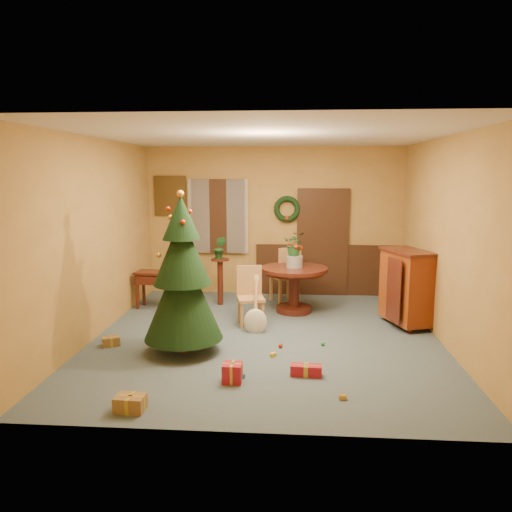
# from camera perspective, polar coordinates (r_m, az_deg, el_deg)

# --- Properties ---
(room_envelope) EXTENTS (5.50, 5.50, 5.50)m
(room_envelope) POSITION_cam_1_polar(r_m,az_deg,el_deg) (9.83, 3.28, 1.99)
(room_envelope) COLOR #374650
(room_envelope) RESTS_ON ground
(dining_table) EXTENTS (1.15, 1.15, 0.79)m
(dining_table) POSITION_cam_1_polar(r_m,az_deg,el_deg) (8.63, 4.39, -2.85)
(dining_table) COLOR black
(dining_table) RESTS_ON floor
(urn) EXTENTS (0.28, 0.28, 0.20)m
(urn) POSITION_cam_1_polar(r_m,az_deg,el_deg) (8.57, 4.42, -0.63)
(urn) COLOR slate
(urn) RESTS_ON dining_table
(centerpiece_plant) EXTENTS (0.37, 0.32, 0.41)m
(centerpiece_plant) POSITION_cam_1_polar(r_m,az_deg,el_deg) (8.52, 4.45, 1.41)
(centerpiece_plant) COLOR #1E4C23
(centerpiece_plant) RESTS_ON urn
(chair_near) EXTENTS (0.49, 0.49, 0.94)m
(chair_near) POSITION_cam_1_polar(r_m,az_deg,el_deg) (7.93, -0.68, -4.31)
(chair_near) COLOR olive
(chair_near) RESTS_ON floor
(chair_far) EXTENTS (0.62, 0.62, 1.05)m
(chair_far) POSITION_cam_1_polar(r_m,az_deg,el_deg) (9.26, 3.52, -1.93)
(chair_far) COLOR olive
(chair_far) RESTS_ON floor
(guitar) EXTENTS (0.49, 0.62, 0.81)m
(guitar) POSITION_cam_1_polar(r_m,az_deg,el_deg) (7.53, -0.07, -5.71)
(guitar) COLOR beige
(guitar) RESTS_ON floor
(plant_stand) EXTENTS (0.33, 0.33, 0.86)m
(plant_stand) POSITION_cam_1_polar(r_m,az_deg,el_deg) (9.12, -4.11, -2.30)
(plant_stand) COLOR black
(plant_stand) RESTS_ON floor
(stand_plant) EXTENTS (0.24, 0.21, 0.41)m
(stand_plant) POSITION_cam_1_polar(r_m,az_deg,el_deg) (9.03, -4.15, 0.96)
(stand_plant) COLOR #19471E
(stand_plant) RESTS_ON plant_stand
(christmas_tree) EXTENTS (1.05, 1.05, 2.17)m
(christmas_tree) POSITION_cam_1_polar(r_m,az_deg,el_deg) (6.66, -8.39, -2.39)
(christmas_tree) COLOR #382111
(christmas_tree) RESTS_ON floor
(writing_desk) EXTENTS (0.79, 0.46, 0.67)m
(writing_desk) POSITION_cam_1_polar(r_m,az_deg,el_deg) (9.04, -11.26, -2.77)
(writing_desk) COLOR black
(writing_desk) RESTS_ON floor
(sideboard) EXTENTS (0.78, 1.06, 1.21)m
(sideboard) POSITION_cam_1_polar(r_m,az_deg,el_deg) (8.16, 16.78, -3.25)
(sideboard) COLOR #5D190A
(sideboard) RESTS_ON floor
(gift_a) EXTENTS (0.31, 0.23, 0.16)m
(gift_a) POSITION_cam_1_polar(r_m,az_deg,el_deg) (5.43, -14.16, -15.99)
(gift_a) COLOR brown
(gift_a) RESTS_ON floor
(gift_b) EXTENTS (0.22, 0.22, 0.22)m
(gift_b) POSITION_cam_1_polar(r_m,az_deg,el_deg) (5.92, -2.71, -13.17)
(gift_b) COLOR maroon
(gift_b) RESTS_ON floor
(gift_c) EXTENTS (0.28, 0.25, 0.13)m
(gift_c) POSITION_cam_1_polar(r_m,az_deg,el_deg) (7.36, -16.24, -9.34)
(gift_c) COLOR brown
(gift_c) RESTS_ON floor
(gift_d) EXTENTS (0.38, 0.18, 0.13)m
(gift_d) POSITION_cam_1_polar(r_m,az_deg,el_deg) (6.13, 5.74, -12.86)
(gift_d) COLOR maroon
(gift_d) RESTS_ON floor
(toy_a) EXTENTS (0.09, 0.09, 0.05)m
(toy_a) POSITION_cam_1_polar(r_m,az_deg,el_deg) (6.03, -1.69, -13.60)
(toy_a) COLOR #2A51B7
(toy_a) RESTS_ON floor
(toy_b) EXTENTS (0.06, 0.06, 0.06)m
(toy_b) POSITION_cam_1_polar(r_m,az_deg,el_deg) (7.14, 7.64, -9.90)
(toy_b) COLOR green
(toy_b) RESTS_ON floor
(toy_c) EXTENTS (0.09, 0.09, 0.05)m
(toy_c) POSITION_cam_1_polar(r_m,az_deg,el_deg) (6.69, 1.95, -11.23)
(toy_c) COLOR gold
(toy_c) RESTS_ON floor
(toy_d) EXTENTS (0.06, 0.06, 0.06)m
(toy_d) POSITION_cam_1_polar(r_m,az_deg,el_deg) (7.00, 2.83, -10.22)
(toy_d) COLOR #AD250B
(toy_d) RESTS_ON floor
(toy_e) EXTENTS (0.08, 0.06, 0.05)m
(toy_e) POSITION_cam_1_polar(r_m,az_deg,el_deg) (5.61, 9.86, -15.60)
(toy_e) COLOR gold
(toy_e) RESTS_ON floor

